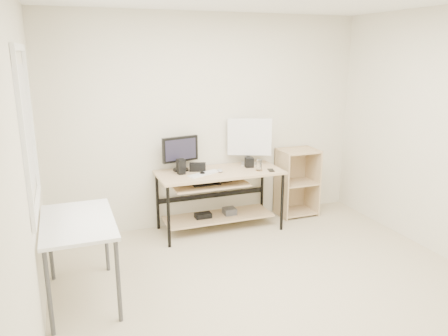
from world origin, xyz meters
name	(u,v)px	position (x,y,z in m)	size (l,w,h in m)	color
room	(271,155)	(-0.14, 0.04, 1.32)	(4.01, 4.01, 2.62)	#C3B596
desk	(217,188)	(-0.03, 1.66, 0.54)	(1.50, 0.65, 0.75)	tan
side_table	(78,229)	(-1.68, 0.60, 0.67)	(0.60, 1.00, 0.75)	white
shelf_unit	(296,181)	(1.15, 1.82, 0.45)	(0.50, 0.40, 0.90)	tan
black_monitor	(180,151)	(-0.43, 1.85, 0.99)	(0.45, 0.19, 0.42)	black
white_imac	(250,138)	(0.46, 1.82, 1.09)	(0.53, 0.27, 0.59)	silver
keyboard	(204,174)	(-0.22, 1.59, 0.76)	(0.42, 0.12, 0.01)	white
mouse	(220,171)	(-0.01, 1.62, 0.77)	(0.06, 0.10, 0.03)	#AFAFB4
center_speaker	(198,167)	(-0.24, 1.76, 0.80)	(0.19, 0.09, 0.10)	black
speaker_left	(181,166)	(-0.47, 1.69, 0.85)	(0.10, 0.10, 0.18)	black
speaker_right	(249,162)	(0.41, 1.71, 0.81)	(0.10, 0.10, 0.12)	black
audio_controller	(181,166)	(-0.46, 1.73, 0.84)	(0.09, 0.05, 0.17)	black
volume_puck	(202,174)	(-0.24, 1.58, 0.76)	(0.06, 0.06, 0.03)	black
smartphone	(271,170)	(0.59, 1.46, 0.75)	(0.07, 0.12, 0.01)	black
coaster	(259,170)	(0.46, 1.51, 0.75)	(0.08, 0.08, 0.01)	#B0824F
drinking_glass	(259,165)	(0.46, 1.51, 0.82)	(0.07, 0.07, 0.13)	white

